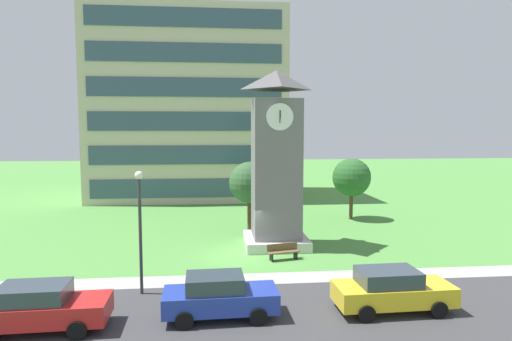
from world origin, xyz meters
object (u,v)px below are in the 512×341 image
(street_lamp, at_px, (140,218))
(tree_by_building, at_px, (352,177))
(clock_tower, at_px, (276,169))
(parked_car_yellow, at_px, (392,290))
(parked_car_red, at_px, (39,307))
(park_bench, at_px, (283,251))
(tree_streetside, at_px, (250,183))
(parked_car_blue, at_px, (219,296))

(street_lamp, height_order, tree_by_building, street_lamp)
(clock_tower, relative_size, tree_by_building, 2.18)
(street_lamp, relative_size, parked_car_yellow, 1.15)
(clock_tower, distance_m, parked_car_red, 15.06)
(park_bench, bearing_deg, parked_car_red, -142.79)
(park_bench, xyz_separation_m, street_lamp, (-6.98, -4.39, 2.94))
(tree_by_building, xyz_separation_m, parked_car_yellow, (-3.93, -17.45, -2.53))
(tree_streetside, relative_size, parked_car_blue, 1.12)
(tree_by_building, distance_m, parked_car_blue, 20.65)
(park_bench, bearing_deg, street_lamp, -147.83)
(clock_tower, xyz_separation_m, street_lamp, (-6.98, -7.29, -1.41))
(parked_car_red, bearing_deg, tree_streetside, 59.40)
(street_lamp, relative_size, tree_streetside, 1.10)
(parked_car_blue, bearing_deg, parked_car_red, -175.93)
(tree_streetside, height_order, parked_car_blue, tree_streetside)
(park_bench, xyz_separation_m, parked_car_blue, (-3.61, -7.16, 0.40))
(parked_car_blue, distance_m, parked_car_yellow, 6.83)
(tree_by_building, height_order, parked_car_red, tree_by_building)
(tree_by_building, bearing_deg, street_lamp, -133.95)
(tree_streetside, distance_m, tree_by_building, 8.96)
(tree_by_building, xyz_separation_m, parked_car_red, (-17.19, -17.90, -2.53))
(park_bench, height_order, parked_car_red, parked_car_red)
(parked_car_yellow, bearing_deg, parked_car_red, -178.08)
(tree_streetside, height_order, parked_car_red, tree_streetside)
(street_lamp, bearing_deg, park_bench, 32.17)
(park_bench, distance_m, tree_streetside, 7.90)
(park_bench, height_order, street_lamp, street_lamp)
(park_bench, bearing_deg, tree_streetside, 99.95)
(tree_by_building, relative_size, parked_car_yellow, 1.05)
(clock_tower, distance_m, parked_car_yellow, 11.29)
(clock_tower, relative_size, park_bench, 5.77)
(parked_car_red, bearing_deg, tree_by_building, 46.15)
(tree_streetside, xyz_separation_m, parked_car_red, (-8.77, -14.83, -2.57))
(tree_by_building, relative_size, parked_car_blue, 1.12)
(street_lamp, relative_size, parked_car_red, 1.14)
(tree_streetside, height_order, tree_by_building, tree_streetside)
(tree_streetside, bearing_deg, clock_tower, -73.69)
(park_bench, distance_m, street_lamp, 8.76)
(street_lamp, bearing_deg, parked_car_red, -133.40)
(park_bench, height_order, tree_streetside, tree_streetside)
(street_lamp, xyz_separation_m, tree_by_building, (14.14, 14.67, -0.01))
(parked_car_red, bearing_deg, clock_tower, 46.35)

